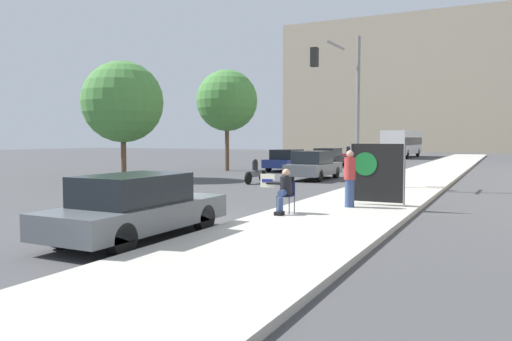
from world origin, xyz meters
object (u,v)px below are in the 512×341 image
(protest_banner, at_px, (376,173))
(car_on_road_nearest, at_px, (314,165))
(jogger_on_sidewalk, at_px, (350,178))
(street_tree_midblock, at_px, (227,101))
(car_on_road_far_lane, at_px, (358,154))
(motorcycle_on_road, at_px, (255,173))
(seated_protester, at_px, (284,189))
(car_on_road_distant, at_px, (328,157))
(traffic_light_pole, at_px, (342,89))
(car_on_road_midblock, at_px, (288,160))
(street_tree_near_curb, at_px, (123,102))
(parked_car_curbside, at_px, (137,207))
(city_bus_on_road, at_px, (403,142))

(protest_banner, xyz_separation_m, car_on_road_nearest, (-5.68, 9.90, -0.38))
(jogger_on_sidewalk, height_order, street_tree_midblock, street_tree_midblock)
(car_on_road_far_lane, height_order, motorcycle_on_road, car_on_road_far_lane)
(seated_protester, xyz_separation_m, jogger_on_sidewalk, (1.25, 2.05, 0.21))
(seated_protester, height_order, car_on_road_far_lane, car_on_road_far_lane)
(car_on_road_distant, bearing_deg, street_tree_midblock, -120.63)
(traffic_light_pole, relative_size, motorcycle_on_road, 2.98)
(seated_protester, height_order, traffic_light_pole, traffic_light_pole)
(car_on_road_midblock, distance_m, street_tree_near_curb, 12.26)
(jogger_on_sidewalk, height_order, car_on_road_nearest, jogger_on_sidewalk)
(parked_car_curbside, distance_m, car_on_road_distant, 29.44)
(car_on_road_distant, height_order, street_tree_midblock, street_tree_midblock)
(jogger_on_sidewalk, xyz_separation_m, street_tree_midblock, (-12.93, 15.01, 3.76))
(seated_protester, relative_size, car_on_road_far_lane, 0.28)
(protest_banner, xyz_separation_m, motorcycle_on_road, (-7.50, 6.56, -0.62))
(jogger_on_sidewalk, xyz_separation_m, street_tree_near_curb, (-14.32, 6.26, 3.14))
(parked_car_curbside, xyz_separation_m, street_tree_near_curb, (-11.36, 12.39, 3.44))
(motorcycle_on_road, height_order, street_tree_midblock, street_tree_midblock)
(parked_car_curbside, xyz_separation_m, car_on_road_far_lane, (-5.25, 37.35, 0.01))
(car_on_road_distant, xyz_separation_m, street_tree_midblock, (-4.63, -7.82, 4.04))
(jogger_on_sidewalk, relative_size, car_on_road_distant, 0.38)
(city_bus_on_road, bearing_deg, car_on_road_midblock, -95.33)
(traffic_light_pole, relative_size, car_on_road_nearest, 1.44)
(seated_protester, relative_size, motorcycle_on_road, 0.57)
(city_bus_on_road, xyz_separation_m, street_tree_midblock, (-6.29, -29.65, 3.00))
(seated_protester, height_order, street_tree_near_curb, street_tree_near_curb)
(jogger_on_sidewalk, xyz_separation_m, car_on_road_distant, (-8.30, 22.83, -0.29))
(city_bus_on_road, height_order, motorcycle_on_road, city_bus_on_road)
(jogger_on_sidewalk, height_order, protest_banner, protest_banner)
(motorcycle_on_road, distance_m, street_tree_near_curb, 8.34)
(parked_car_curbside, height_order, car_on_road_nearest, car_on_road_nearest)
(car_on_road_nearest, bearing_deg, jogger_on_sidewalk, -64.62)
(traffic_light_pole, xyz_separation_m, city_bus_on_road, (-4.39, 38.14, -2.57))
(motorcycle_on_road, bearing_deg, car_on_road_nearest, 61.47)
(car_on_road_nearest, relative_size, street_tree_midblock, 0.65)
(traffic_light_pole, height_order, car_on_road_midblock, traffic_light_pole)
(car_on_road_nearest, height_order, street_tree_near_curb, street_tree_near_curb)
(car_on_road_far_lane, xyz_separation_m, motorcycle_on_road, (1.32, -23.87, -0.21))
(street_tree_midblock, bearing_deg, car_on_road_nearest, -28.79)
(seated_protester, relative_size, traffic_light_pole, 0.19)
(car_on_road_distant, bearing_deg, parked_car_curbside, -79.55)
(car_on_road_nearest, relative_size, car_on_road_far_lane, 1.02)
(car_on_road_midblock, height_order, street_tree_midblock, street_tree_midblock)
(car_on_road_midblock, bearing_deg, jogger_on_sidewalk, -61.32)
(city_bus_on_road, bearing_deg, protest_banner, -80.62)
(seated_protester, bearing_deg, car_on_road_midblock, 111.43)
(street_tree_near_curb, bearing_deg, car_on_road_nearest, 25.56)
(jogger_on_sidewalk, height_order, car_on_road_midblock, jogger_on_sidewalk)
(jogger_on_sidewalk, bearing_deg, protest_banner, -131.38)
(parked_car_curbside, height_order, car_on_road_distant, car_on_road_distant)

